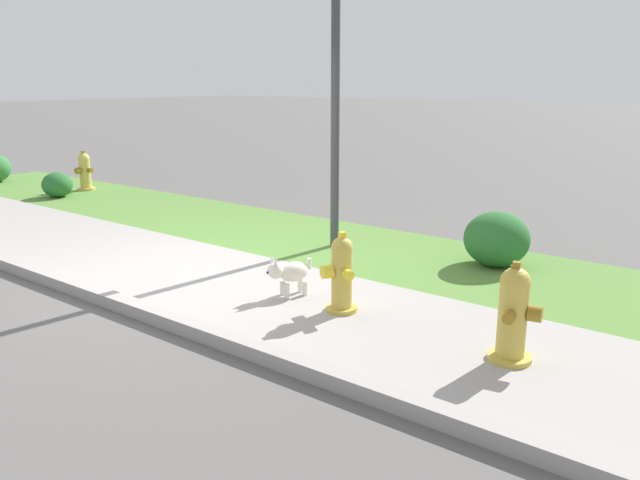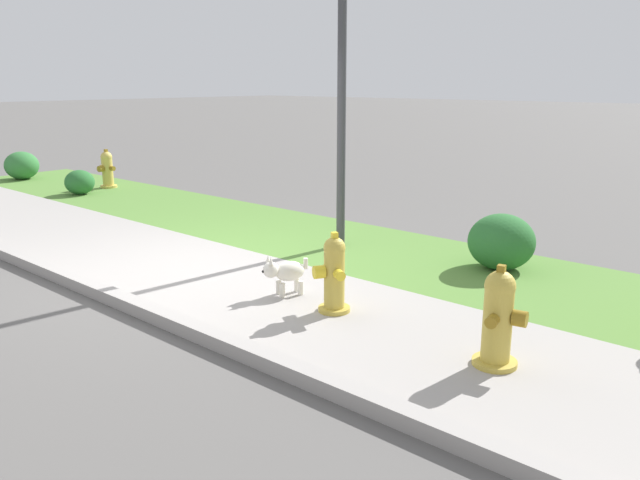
# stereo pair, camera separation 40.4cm
# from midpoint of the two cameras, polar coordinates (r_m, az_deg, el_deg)

# --- Properties ---
(ground_plane) EXTENTS (120.00, 120.00, 0.00)m
(ground_plane) POSITION_cam_midpoint_polar(r_m,az_deg,el_deg) (7.10, -10.23, -2.89)
(ground_plane) COLOR #5B5956
(sidewalk_pavement) EXTENTS (18.00, 2.05, 0.01)m
(sidewalk_pavement) POSITION_cam_midpoint_polar(r_m,az_deg,el_deg) (7.10, -10.23, -2.86)
(sidewalk_pavement) COLOR #9E9993
(sidewalk_pavement) RESTS_ON ground
(grass_verge) EXTENTS (18.00, 2.18, 0.01)m
(grass_verge) POSITION_cam_midpoint_polar(r_m,az_deg,el_deg) (8.52, 0.90, 0.28)
(grass_verge) COLOR #568438
(grass_verge) RESTS_ON ground
(street_curb) EXTENTS (18.00, 0.16, 0.12)m
(street_curb) POSITION_cam_midpoint_polar(r_m,az_deg,el_deg) (6.49, -17.89, -4.49)
(street_curb) COLOR #9E9993
(street_curb) RESTS_ON ground
(fire_hydrant_across_street) EXTENTS (0.36, 0.35, 0.76)m
(fire_hydrant_across_street) POSITION_cam_midpoint_polar(r_m,az_deg,el_deg) (5.70, 3.30, -3.17)
(fire_hydrant_across_street) COLOR gold
(fire_hydrant_across_street) RESTS_ON ground
(fire_hydrant_mid_block) EXTENTS (0.40, 0.38, 0.77)m
(fire_hydrant_mid_block) POSITION_cam_midpoint_polar(r_m,az_deg,el_deg) (13.07, -18.05, 6.16)
(fire_hydrant_mid_block) COLOR gold
(fire_hydrant_mid_block) RESTS_ON ground
(fire_hydrant_by_grass_verge) EXTENTS (0.38, 0.41, 0.79)m
(fire_hydrant_by_grass_verge) POSITION_cam_midpoint_polar(r_m,az_deg,el_deg) (4.86, 18.32, -6.85)
(fire_hydrant_by_grass_verge) COLOR gold
(fire_hydrant_by_grass_verge) RESTS_ON ground
(small_white_dog) EXTENTS (0.32, 0.44, 0.43)m
(small_white_dog) POSITION_cam_midpoint_polar(r_m,az_deg,el_deg) (6.15, -1.33, -2.98)
(small_white_dog) COLOR silver
(small_white_dog) RESTS_ON ground
(shrub_bush_near_lamp) EXTENTS (0.70, 0.70, 0.60)m
(shrub_bush_near_lamp) POSITION_cam_midpoint_polar(r_m,az_deg,el_deg) (14.91, -24.92, 6.20)
(shrub_bush_near_lamp) COLOR #337538
(shrub_bush_near_lamp) RESTS_ON ground
(shrub_bush_far_verge) EXTENTS (0.75, 0.75, 0.63)m
(shrub_bush_far_verge) POSITION_cam_midpoint_polar(r_m,az_deg,el_deg) (7.36, 17.77, -0.17)
(shrub_bush_far_verge) COLOR #28662D
(shrub_bush_far_verge) RESTS_ON ground
(shrub_bush_mid_verge) EXTENTS (0.54, 0.54, 0.46)m
(shrub_bush_mid_verge) POSITION_cam_midpoint_polar(r_m,az_deg,el_deg) (12.48, -20.26, 4.97)
(shrub_bush_mid_verge) COLOR #28662D
(shrub_bush_mid_verge) RESTS_ON ground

